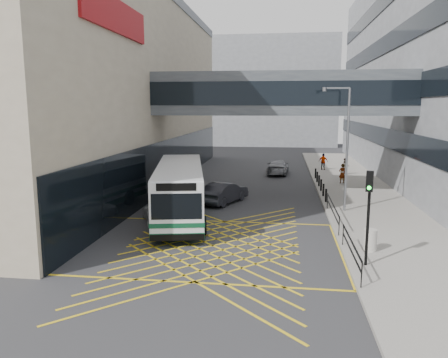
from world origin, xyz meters
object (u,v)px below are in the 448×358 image
at_px(street_lamp, 345,142).
at_px(pedestrian_b, 345,166).
at_px(car_dark, 224,193).
at_px(litter_bin, 370,240).
at_px(car_white, 158,212).
at_px(bus, 180,189).
at_px(car_silver, 278,167).
at_px(pedestrian_c, 323,162).
at_px(pedestrian_a, 342,174).
at_px(traffic_light, 369,205).

xyz_separation_m(street_lamp, pedestrian_b, (2.23, 15.06, -3.55)).
height_order(car_dark, street_lamp, street_lamp).
distance_m(street_lamp, litter_bin, 8.69).
distance_m(car_dark, pedestrian_b, 16.52).
bearing_deg(car_white, bus, -149.53).
xyz_separation_m(bus, car_silver, (5.62, 17.94, -0.97)).
xyz_separation_m(street_lamp, pedestrian_c, (0.42, 18.00, -3.49)).
height_order(car_white, pedestrian_b, pedestrian_b).
xyz_separation_m(car_white, street_lamp, (10.77, 3.79, 3.85)).
distance_m(car_white, pedestrian_a, 18.40).
relative_size(traffic_light, pedestrian_c, 2.35).
height_order(bus, pedestrian_c, bus).
xyz_separation_m(car_dark, pedestrian_c, (8.13, 16.14, 0.27)).
height_order(car_silver, pedestrian_b, pedestrian_b).
height_order(traffic_light, pedestrian_c, traffic_light).
xyz_separation_m(car_white, litter_bin, (11.03, -4.01, 0.02)).
bearing_deg(litter_bin, car_dark, 129.53).
bearing_deg(car_silver, pedestrian_c, -148.00).
bearing_deg(pedestrian_c, bus, 83.89).
bearing_deg(pedestrian_a, street_lamp, 58.28).
height_order(car_dark, car_silver, car_silver).
bearing_deg(traffic_light, car_silver, 114.33).
height_order(bus, traffic_light, traffic_light).
height_order(car_silver, pedestrian_a, pedestrian_a).
bearing_deg(car_silver, pedestrian_a, 139.07).
distance_m(bus, street_lamp, 10.48).
xyz_separation_m(litter_bin, pedestrian_a, (1.03, 17.90, 0.33)).
relative_size(car_silver, litter_bin, 4.82).
distance_m(litter_bin, pedestrian_a, 17.93).
xyz_separation_m(pedestrian_a, pedestrian_b, (0.93, 4.96, -0.05)).
height_order(car_white, car_dark, car_dark).
distance_m(car_silver, street_lamp, 16.49).
bearing_deg(litter_bin, pedestrian_b, 85.09).
height_order(traffic_light, pedestrian_a, traffic_light).
bearing_deg(car_silver, street_lamp, 108.76).
bearing_deg(pedestrian_b, car_white, -122.88).
bearing_deg(litter_bin, pedestrian_a, 86.71).
bearing_deg(litter_bin, bus, 151.97).
bearing_deg(car_dark, car_white, 83.41).
bearing_deg(car_silver, litter_bin, 104.46).
relative_size(litter_bin, pedestrian_a, 0.61).
bearing_deg(bus, pedestrian_b, 43.55).
relative_size(pedestrian_a, pedestrian_c, 0.98).
distance_m(bus, pedestrian_c, 22.86).
xyz_separation_m(car_silver, traffic_light, (3.91, -25.29, 1.99)).
xyz_separation_m(traffic_light, pedestrian_c, (0.71, 27.78, -1.74)).
bearing_deg(pedestrian_a, pedestrian_c, -108.11).
distance_m(bus, pedestrian_a, 16.77).
distance_m(car_dark, traffic_light, 13.95).
bearing_deg(litter_bin, traffic_light, -105.50).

